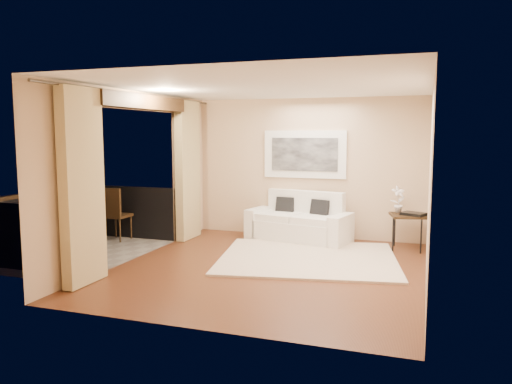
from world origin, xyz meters
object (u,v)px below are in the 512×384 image
at_px(side_table, 408,218).
at_px(balcony_chair_near, 46,222).
at_px(sofa, 300,223).
at_px(balcony_chair_far, 114,210).
at_px(bistro_table, 70,210).
at_px(ice_bucket, 67,199).
at_px(orchid, 398,199).

bearing_deg(side_table, balcony_chair_near, -154.91).
relative_size(sofa, balcony_chair_far, 2.03).
bearing_deg(sofa, balcony_chair_far, -148.19).
height_order(side_table, bistro_table, bistro_table).
distance_m(side_table, balcony_chair_near, 6.06).
height_order(balcony_chair_near, ice_bucket, balcony_chair_near).
xyz_separation_m(orchid, bistro_table, (-5.37, -2.04, -0.16)).
distance_m(balcony_chair_far, balcony_chair_near, 1.54).
height_order(bistro_table, ice_bucket, ice_bucket).
height_order(side_table, balcony_chair_near, balcony_chair_near).
distance_m(bistro_table, balcony_chair_far, 0.92).
relative_size(sofa, bistro_table, 2.61).
bearing_deg(ice_bucket, balcony_chair_far, 63.50).
bearing_deg(orchid, balcony_chair_near, -153.08).
xyz_separation_m(sofa, orchid, (1.79, -0.02, 0.54)).
xyz_separation_m(side_table, balcony_chair_far, (-5.27, -1.04, 0.02)).
height_order(sofa, side_table, sofa).
height_order(sofa, orchid, orchid).
xyz_separation_m(sofa, ice_bucket, (-3.70, -1.98, 0.56)).
xyz_separation_m(bistro_table, balcony_chair_near, (0.06, -0.66, -0.09)).
bearing_deg(side_table, sofa, 175.63).
xyz_separation_m(sofa, balcony_chair_near, (-3.52, -2.72, 0.28)).
distance_m(sofa, ice_bucket, 4.24).
bearing_deg(sofa, ice_bucket, -139.84).
distance_m(sofa, bistro_table, 4.15).
bearing_deg(bistro_table, orchid, 20.80).
bearing_deg(balcony_chair_near, ice_bucket, 103.19).
bearing_deg(orchid, bistro_table, -159.20).
height_order(sofa, bistro_table, sofa).
xyz_separation_m(side_table, bistro_table, (-5.55, -1.91, 0.14)).
relative_size(sofa, side_table, 2.96).
distance_m(side_table, bistro_table, 5.87).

